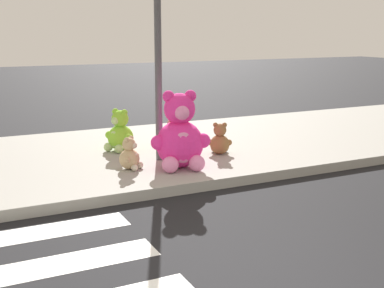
{
  "coord_description": "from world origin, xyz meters",
  "views": [
    {
      "loc": [
        -2.05,
        -3.03,
        2.2
      ],
      "look_at": [
        1.19,
        3.6,
        0.55
      ],
      "focal_mm": 47.88,
      "sensor_mm": 36.0,
      "label": 1
    }
  ],
  "objects_px": {
    "plush_pink_large": "(180,137)",
    "plush_brown": "(220,141)",
    "sign_pole": "(158,53)",
    "plush_tan": "(130,156)",
    "plush_red": "(176,135)",
    "plush_lime": "(120,134)"
  },
  "relations": [
    {
      "from": "plush_pink_large",
      "to": "plush_brown",
      "type": "bearing_deg",
      "value": 27.85
    },
    {
      "from": "sign_pole",
      "to": "plush_tan",
      "type": "xyz_separation_m",
      "value": [
        -0.61,
        -0.34,
        -1.5
      ]
    },
    {
      "from": "sign_pole",
      "to": "plush_red",
      "type": "bearing_deg",
      "value": 44.85
    },
    {
      "from": "plush_brown",
      "to": "plush_red",
      "type": "bearing_deg",
      "value": 132.72
    },
    {
      "from": "plush_pink_large",
      "to": "plush_tan",
      "type": "distance_m",
      "value": 0.8
    },
    {
      "from": "sign_pole",
      "to": "plush_lime",
      "type": "xyz_separation_m",
      "value": [
        -0.37,
        0.89,
        -1.41
      ]
    },
    {
      "from": "plush_brown",
      "to": "plush_tan",
      "type": "distance_m",
      "value": 1.71
    },
    {
      "from": "plush_pink_large",
      "to": "plush_red",
      "type": "relative_size",
      "value": 1.82
    },
    {
      "from": "plush_red",
      "to": "sign_pole",
      "type": "bearing_deg",
      "value": -135.15
    },
    {
      "from": "plush_red",
      "to": "plush_tan",
      "type": "bearing_deg",
      "value": -142.94
    },
    {
      "from": "plush_brown",
      "to": "plush_tan",
      "type": "height_order",
      "value": "plush_brown"
    },
    {
      "from": "plush_pink_large",
      "to": "plush_red",
      "type": "height_order",
      "value": "plush_pink_large"
    },
    {
      "from": "plush_pink_large",
      "to": "plush_tan",
      "type": "bearing_deg",
      "value": 161.03
    },
    {
      "from": "plush_pink_large",
      "to": "plush_tan",
      "type": "xyz_separation_m",
      "value": [
        -0.71,
        0.25,
        -0.27
      ]
    },
    {
      "from": "sign_pole",
      "to": "plush_red",
      "type": "distance_m",
      "value": 1.62
    },
    {
      "from": "plush_pink_large",
      "to": "plush_red",
      "type": "bearing_deg",
      "value": 68.94
    },
    {
      "from": "sign_pole",
      "to": "plush_brown",
      "type": "height_order",
      "value": "sign_pole"
    },
    {
      "from": "sign_pole",
      "to": "plush_pink_large",
      "type": "height_order",
      "value": "sign_pole"
    },
    {
      "from": "plush_pink_large",
      "to": "sign_pole",
      "type": "bearing_deg",
      "value": 99.64
    },
    {
      "from": "plush_pink_large",
      "to": "plush_brown",
      "type": "height_order",
      "value": "plush_pink_large"
    },
    {
      "from": "sign_pole",
      "to": "plush_lime",
      "type": "bearing_deg",
      "value": 112.63
    },
    {
      "from": "sign_pole",
      "to": "plush_lime",
      "type": "relative_size",
      "value": 4.39
    }
  ]
}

